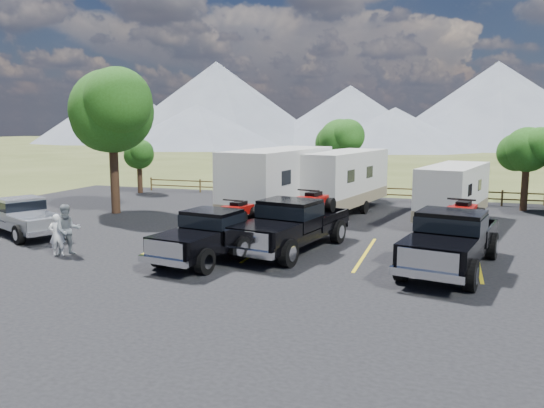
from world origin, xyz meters
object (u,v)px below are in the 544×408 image
(trailer_right, at_px, (453,193))
(tree_big_nw, at_px, (111,111))
(rig_right, at_px, (452,237))
(rig_center, at_px, (293,223))
(rig_left, at_px, (216,232))
(pickup_silver, at_px, (22,216))
(person_b, at_px, (67,230))
(trailer_center, at_px, (343,181))
(person_a, at_px, (57,235))
(trailer_left, at_px, (279,183))

(trailer_right, bearing_deg, tree_big_nw, -159.15)
(rig_right, bearing_deg, trailer_right, 101.06)
(tree_big_nw, relative_size, trailer_right, 0.94)
(rig_center, bearing_deg, rig_left, -128.33)
(pickup_silver, xyz_separation_m, person_b, (4.32, -2.31, 0.09))
(trailer_center, height_order, person_a, trailer_center)
(trailer_left, relative_size, trailer_right, 1.26)
(trailer_center, relative_size, trailer_right, 1.18)
(rig_right, bearing_deg, person_b, -157.76)
(pickup_silver, bearing_deg, rig_left, 109.77)
(tree_big_nw, height_order, trailer_center, tree_big_nw)
(trailer_center, xyz_separation_m, trailer_right, (5.79, -1.50, -0.27))
(rig_left, relative_size, trailer_right, 0.75)
(pickup_silver, bearing_deg, rig_center, 120.19)
(trailer_right, relative_size, pickup_silver, 1.44)
(rig_left, xyz_separation_m, person_a, (-5.73, -1.63, -0.18))
(trailer_center, height_order, person_b, trailer_center)
(tree_big_nw, relative_size, trailer_center, 0.80)
(person_a, bearing_deg, trailer_right, -172.29)
(tree_big_nw, relative_size, person_a, 4.96)
(person_a, bearing_deg, trailer_center, -153.96)
(tree_big_nw, xyz_separation_m, rig_right, (17.62, -6.15, -4.47))
(trailer_left, bearing_deg, tree_big_nw, -166.84)
(rig_center, distance_m, trailer_right, 9.78)
(trailer_left, height_order, person_b, trailer_left)
(rig_right, distance_m, person_a, 14.23)
(rig_center, relative_size, rig_right, 1.00)
(rig_right, distance_m, person_b, 13.89)
(tree_big_nw, distance_m, trailer_right, 18.32)
(trailer_left, bearing_deg, rig_center, -60.16)
(rig_left, height_order, pickup_silver, rig_left)
(pickup_silver, bearing_deg, person_a, 82.88)
(tree_big_nw, relative_size, rig_right, 1.12)
(person_a, bearing_deg, rig_left, 164.51)
(trailer_center, xyz_separation_m, person_a, (-8.25, -12.90, -0.99))
(pickup_silver, relative_size, person_a, 3.67)
(trailer_right, distance_m, person_a, 18.09)
(rig_center, relative_size, person_a, 4.43)
(pickup_silver, xyz_separation_m, person_a, (4.02, -2.52, -0.08))
(tree_big_nw, distance_m, trailer_center, 13.11)
(trailer_left, bearing_deg, trailer_center, 56.33)
(rig_left, relative_size, person_b, 3.25)
(trailer_center, bearing_deg, person_a, -110.97)
(pickup_silver, distance_m, person_b, 4.90)
(rig_left, bearing_deg, rig_right, 17.17)
(tree_big_nw, distance_m, person_a, 10.76)
(tree_big_nw, relative_size, trailer_left, 0.75)
(rig_right, relative_size, person_a, 4.44)
(trailer_right, xyz_separation_m, person_a, (-14.03, -11.39, -0.72))
(person_b, bearing_deg, tree_big_nw, 68.10)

